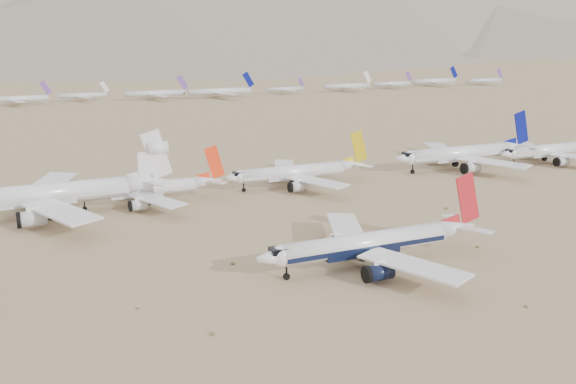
% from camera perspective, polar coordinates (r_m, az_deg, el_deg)
% --- Properties ---
extents(ground, '(7000.00, 7000.00, 0.00)m').
position_cam_1_polar(ground, '(138.14, 9.15, -6.48)').
color(ground, '#8E6F53').
rests_on(ground, ground).
extents(main_airliner, '(51.07, 49.88, 18.02)m').
position_cam_1_polar(main_airliner, '(136.35, 7.68, -4.49)').
color(main_airliner, white).
rests_on(main_airliner, ground).
extents(row2_navy_widebody, '(55.03, 53.82, 19.58)m').
position_cam_1_polar(row2_navy_widebody, '(237.41, 15.37, 3.33)').
color(row2_navy_widebody, white).
rests_on(row2_navy_widebody, ground).
extents(row2_gold_tail, '(46.73, 45.70, 16.64)m').
position_cam_1_polar(row2_gold_tail, '(202.78, 0.92, 1.80)').
color(row2_gold_tail, white).
rests_on(row2_gold_tail, ground).
extents(row2_orange_tail, '(43.63, 42.68, 15.56)m').
position_cam_1_polar(row2_orange_tail, '(186.62, -12.48, 0.26)').
color(row2_orange_tail, white).
rests_on(row2_orange_tail, ground).
extents(row2_white_trijet, '(61.15, 59.76, 21.67)m').
position_cam_1_polar(row2_white_trijet, '(181.54, -20.07, -0.05)').
color(row2_white_trijet, white).
rests_on(row2_white_trijet, ground).
extents(row2_blue_far, '(46.89, 45.85, 16.66)m').
position_cam_1_polar(row2_blue_far, '(259.33, 22.47, 3.47)').
color(row2_blue_far, white).
rests_on(row2_blue_far, ground).
extents(distant_storage_row, '(616.16, 63.82, 15.89)m').
position_cam_1_polar(distant_storage_row, '(469.07, -9.65, 8.72)').
color(distant_storage_row, silver).
rests_on(distant_storage_row, ground).
extents(foothills, '(4637.50, 1395.00, 155.00)m').
position_cam_1_polar(foothills, '(1347.82, 2.39, 15.10)').
color(foothills, slate).
rests_on(foothills, ground).
extents(desert_scrub, '(261.14, 121.67, 0.63)m').
position_cam_1_polar(desert_scrub, '(121.45, 20.47, -10.10)').
color(desert_scrub, brown).
rests_on(desert_scrub, ground).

